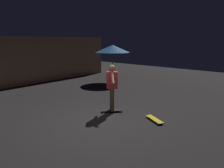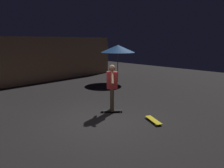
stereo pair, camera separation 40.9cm
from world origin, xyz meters
name	(u,v)px [view 2 (the right image)]	position (x,y,z in m)	size (l,w,h in m)	color
ground_plane	(96,122)	(0.00, 0.00, 0.00)	(28.00, 28.00, 0.00)	black
low_building	(17,59)	(1.14, 9.17, 1.40)	(12.67, 4.10, 2.79)	#AD7F56
patio_umbrella	(118,49)	(5.23, 3.93, 2.07)	(2.10, 2.10, 2.30)	slate
skateboard_ridden	(112,111)	(1.04, 0.28, 0.06)	(0.70, 0.68, 0.07)	black
skateboard_spare	(153,120)	(1.33, -1.31, 0.06)	(0.53, 0.79, 0.07)	gold
skater	(112,84)	(1.04, 0.28, 1.04)	(0.74, 0.78, 1.67)	brown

